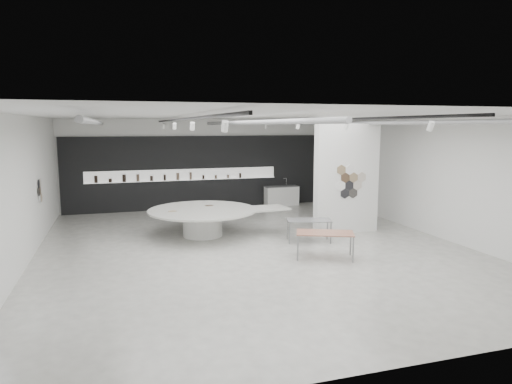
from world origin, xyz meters
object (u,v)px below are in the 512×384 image
object	(u,v)px
sample_table_stone	(309,221)
kitchen_counter	(282,196)
sample_table_wood	(325,234)
partition_column	(347,179)
display_island	(205,218)

from	to	relation	value
sample_table_stone	kitchen_counter	bearing A→B (deg)	77.14
kitchen_counter	sample_table_wood	bearing A→B (deg)	-102.94
partition_column	kitchen_counter	distance (m)	5.71
partition_column	sample_table_wood	world-z (taller)	partition_column
display_island	kitchen_counter	distance (m)	6.39
partition_column	kitchen_counter	world-z (taller)	partition_column
display_island	sample_table_stone	world-z (taller)	display_island
sample_table_wood	sample_table_stone	size ratio (longest dim) A/B	1.15
sample_table_stone	sample_table_wood	bearing A→B (deg)	-99.96
display_island	sample_table_stone	bearing A→B (deg)	-34.31
kitchen_counter	sample_table_stone	bearing A→B (deg)	-103.57
sample_table_wood	kitchen_counter	size ratio (longest dim) A/B	1.10
partition_column	sample_table_stone	distance (m)	2.18
sample_table_wood	kitchen_counter	xyz separation A→B (m)	(1.75, 8.08, -0.22)
partition_column	display_island	world-z (taller)	partition_column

